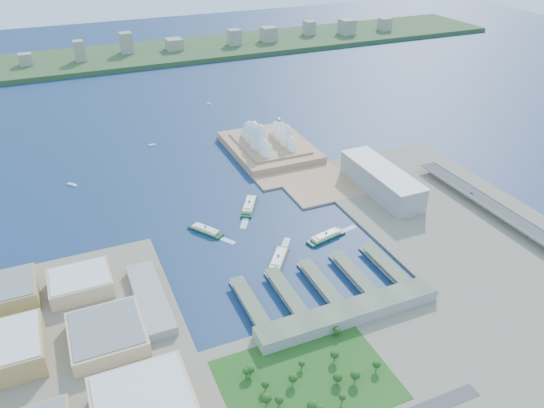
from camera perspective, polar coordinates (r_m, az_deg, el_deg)
name	(u,v)px	position (r m, az deg, el deg)	size (l,w,h in m)	color
ground	(281,253)	(647.14, 0.95, -5.28)	(3000.00, 3000.00, 0.00)	#10214D
west_land	(75,379)	(530.05, -20.47, -17.18)	(220.00, 390.00, 3.00)	#796F5D
south_land	(376,376)	(510.24, 11.15, -17.70)	(720.00, 180.00, 3.00)	#796F5D
east_land	(465,230)	(731.40, 20.07, -2.62)	(240.00, 500.00, 3.00)	#796F5D
peninsula	(276,154)	(890.66, 0.39, 5.35)	(135.00, 220.00, 3.00)	#A27A59
far_shore	(131,56)	(1521.40, -14.93, 15.15)	(2200.00, 260.00, 12.00)	#2D4926
opera_house	(270,133)	(894.30, -0.27, 7.59)	(134.00, 180.00, 58.00)	white
toaster_building	(381,181)	(781.28, 11.67, 2.49)	(45.00, 155.00, 35.00)	gray
expressway	(508,219)	(761.35, 24.02, -1.48)	(26.00, 340.00, 11.85)	gray
west_buildings	(68,340)	(545.36, -21.12, -13.52)	(200.00, 280.00, 27.00)	#A08650
ferry_wharves	(320,283)	(596.10, 5.18, -8.43)	(184.00, 90.00, 9.30)	#4C5943
terminal_building	(349,313)	(554.66, 8.25, -11.55)	(200.00, 28.00, 12.00)	gray
park	(307,373)	(491.77, 3.80, -17.72)	(150.00, 110.00, 16.00)	#194714
far_skyline	(131,45)	(1494.34, -14.96, 16.22)	(1900.00, 140.00, 55.00)	gray
ferry_a	(205,229)	(687.93, -7.17, -2.69)	(12.82, 50.36, 9.52)	#0E3A23
ferry_b	(249,204)	(736.22, -2.45, -0.01)	(14.93, 58.67, 11.09)	#0E3A23
ferry_c	(278,258)	(628.52, 0.68, -5.88)	(14.68, 57.68, 10.91)	#0E3A23
ferry_d	(326,235)	(673.26, 5.84, -3.36)	(13.87, 54.48, 10.30)	#0E3A23
boat_a	(72,184)	(849.85, -20.71, 1.99)	(4.02, 16.10, 3.10)	white
boat_b	(152,145)	(950.29, -12.78, 6.23)	(3.92, 11.20, 3.02)	white
boat_c	(279,119)	(1042.75, 0.77, 9.15)	(3.55, 12.16, 2.74)	white
boat_e	(209,104)	(1132.05, -6.78, 10.66)	(3.19, 10.03, 2.46)	white
car_c	(472,193)	(793.44, 20.69, 1.10)	(1.87, 4.61, 1.34)	slate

